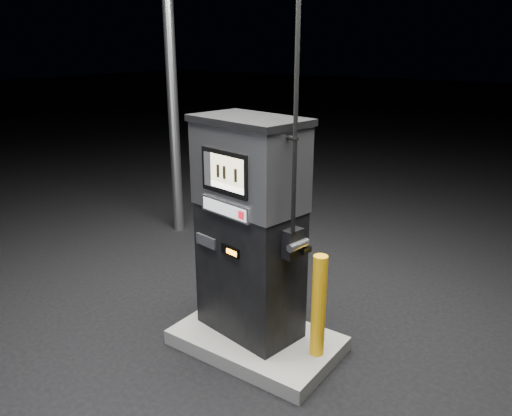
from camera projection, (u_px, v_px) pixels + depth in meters
The scene contains 5 objects.
ground at pixel (257, 347), 5.05m from camera, with size 80.00×80.00×0.00m, color black.
pump_island at pixel (257, 340), 5.03m from camera, with size 1.60×1.00×0.15m, color slate.
fuel_dispenser at pixel (250, 227), 4.76m from camera, with size 1.23×0.81×4.47m.
bollard_left at pixel (207, 270), 5.28m from camera, with size 0.13×0.13×0.99m, color #FEAE0E.
bollard_right at pixel (319, 306), 4.54m from camera, with size 0.13×0.13×1.00m, color #FEAE0E.
Camera 1 is at (2.53, -3.54, 2.92)m, focal length 35.00 mm.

